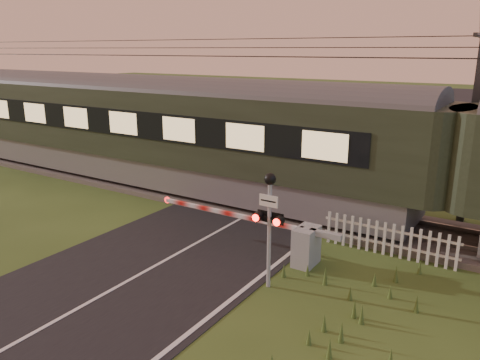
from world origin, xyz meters
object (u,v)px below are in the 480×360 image
Objects in this scene: train at (457,165)px; picket_fence at (389,239)px; crossing_signal at (270,210)px; boom_gate at (298,242)px; catenary_mast at (475,106)px.

picket_fence is (-1.29, -1.89, -1.97)m from train.
crossing_signal is at bearing -120.21° from picket_fence.
crossing_signal is at bearing -121.69° from train.
picket_fence is (2.01, 3.46, -1.53)m from crossing_signal.
train is 5.29m from boom_gate.
picket_fence is at bearing 59.79° from crossing_signal.
crossing_signal reaches higher than boom_gate.
train is 15.94× the size of crossing_signal.
picket_fence is 5.56m from catenary_mast.
boom_gate is 1.57× the size of picket_fence.
boom_gate is 7.59m from catenary_mast.
train is at bearing 48.39° from boom_gate.
train is 6.13× the size of catenary_mast.
catenary_mast is at bearing 71.99° from picket_fence.
catenary_mast reaches higher than train.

